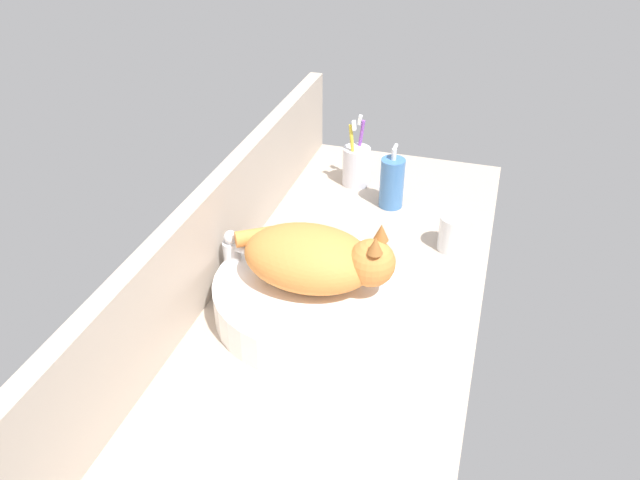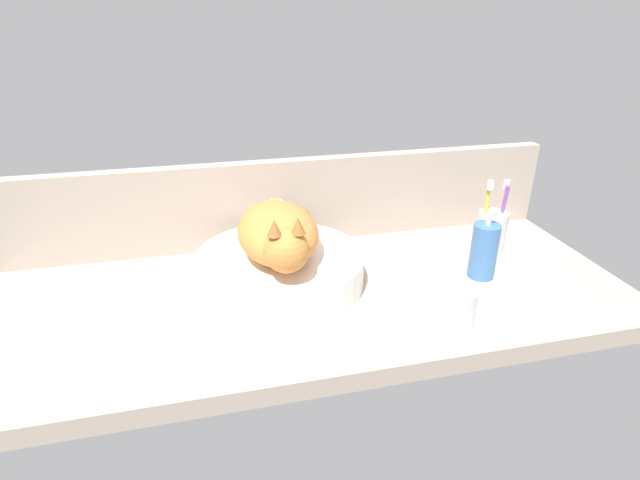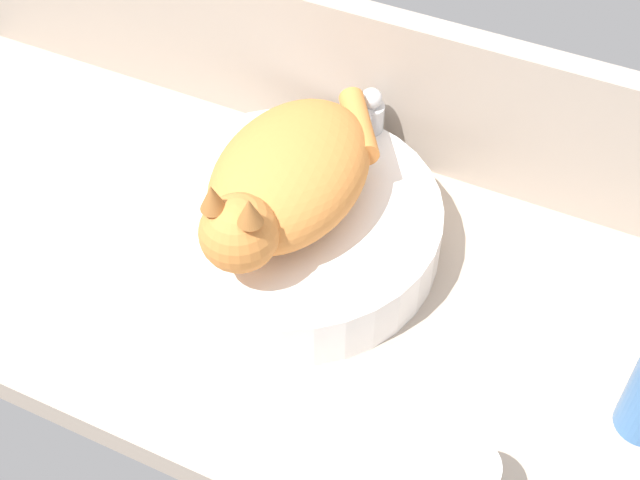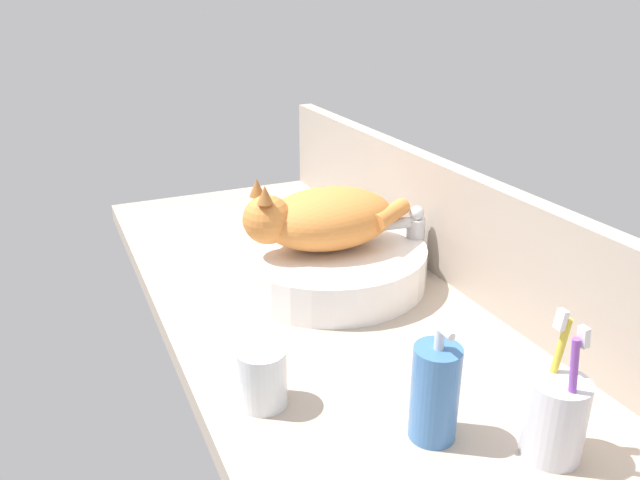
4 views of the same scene
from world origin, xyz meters
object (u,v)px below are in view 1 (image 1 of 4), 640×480
(sink_basin, at_px, (309,296))
(soap_dispenser, at_px, (392,183))
(water_glass, at_px, (453,235))
(faucet, at_px, (237,259))
(cat, at_px, (316,258))
(toothbrush_cup, at_px, (356,165))

(sink_basin, relative_size, soap_dispenser, 2.30)
(sink_basin, distance_m, water_glass, 0.39)
(faucet, relative_size, soap_dispenser, 0.85)
(sink_basin, xyz_separation_m, cat, (0.00, -0.01, 0.09))
(sink_basin, bearing_deg, toothbrush_cup, 4.64)
(cat, relative_size, soap_dispenser, 2.02)
(toothbrush_cup, height_order, water_glass, toothbrush_cup)
(cat, distance_m, faucet, 0.19)
(sink_basin, height_order, water_glass, water_glass)
(cat, relative_size, toothbrush_cup, 1.73)
(toothbrush_cup, relative_size, water_glass, 2.25)
(sink_basin, distance_m, faucet, 0.17)
(cat, height_order, water_glass, cat)
(cat, bearing_deg, toothbrush_cup, 6.08)
(water_glass, bearing_deg, cat, 143.22)
(soap_dispenser, bearing_deg, cat, 173.10)
(sink_basin, bearing_deg, water_glass, -38.36)
(soap_dispenser, bearing_deg, sink_basin, 171.41)
(cat, distance_m, soap_dispenser, 0.46)
(sink_basin, distance_m, soap_dispenser, 0.46)
(soap_dispenser, bearing_deg, faucet, 151.73)
(toothbrush_cup, bearing_deg, water_glass, -129.77)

